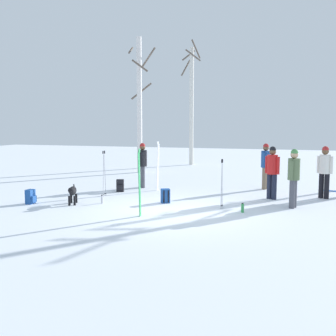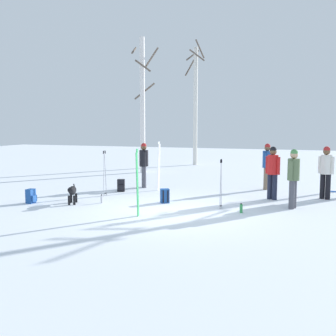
{
  "view_description": "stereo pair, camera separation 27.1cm",
  "coord_description": "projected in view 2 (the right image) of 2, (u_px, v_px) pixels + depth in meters",
  "views": [
    {
      "loc": [
        3.39,
        -10.33,
        2.4
      ],
      "look_at": [
        -0.73,
        1.87,
        1.0
      ],
      "focal_mm": 42.45,
      "sensor_mm": 36.0,
      "label": 1
    },
    {
      "loc": [
        3.65,
        -10.24,
        2.4
      ],
      "look_at": [
        -0.73,
        1.87,
        1.0
      ],
      "focal_mm": 42.45,
      "sensor_mm": 36.0,
      "label": 2
    }
  ],
  "objects": [
    {
      "name": "birch_tree_1",
      "position": [
        195.0,
        103.0,
        23.67
      ],
      "size": [
        1.25,
        1.26,
        7.32
      ],
      "color": "silver",
      "rests_on": "ground_plane"
    },
    {
      "name": "person_1",
      "position": [
        326.0,
        169.0,
        12.81
      ],
      "size": [
        0.48,
        0.34,
        1.72
      ],
      "color": "black",
      "rests_on": "ground_plane"
    },
    {
      "name": "ski_pair_planted_1",
      "position": [
        159.0,
        166.0,
        14.59
      ],
      "size": [
        0.05,
        0.23,
        1.8
      ],
      "color": "white",
      "rests_on": "ground_plane"
    },
    {
      "name": "person_3",
      "position": [
        267.0,
        163.0,
        14.74
      ],
      "size": [
        0.34,
        0.5,
        1.72
      ],
      "color": "#72604C",
      "rests_on": "ground_plane"
    },
    {
      "name": "ground_plane",
      "position": [
        170.0,
        211.0,
        11.06
      ],
      "size": [
        60.0,
        60.0,
        0.0
      ],
      "primitive_type": "plane",
      "color": "white"
    },
    {
      "name": "backpack_2",
      "position": [
        165.0,
        196.0,
        12.26
      ],
      "size": [
        0.33,
        0.34,
        0.44
      ],
      "color": "#1E4C99",
      "rests_on": "ground_plane"
    },
    {
      "name": "backpack_1",
      "position": [
        121.0,
        186.0,
        14.38
      ],
      "size": [
        0.31,
        0.33,
        0.44
      ],
      "color": "black",
      "rests_on": "ground_plane"
    },
    {
      "name": "ski_poles_1",
      "position": [
        221.0,
        182.0,
        11.41
      ],
      "size": [
        0.07,
        0.2,
        1.42
      ],
      "color": "#B2B2BC",
      "rests_on": "ground_plane"
    },
    {
      "name": "ski_poles_0",
      "position": [
        105.0,
        172.0,
        13.42
      ],
      "size": [
        0.07,
        0.22,
        1.54
      ],
      "color": "#B2B2BC",
      "rests_on": "ground_plane"
    },
    {
      "name": "birch_tree_0",
      "position": [
        143.0,
        103.0,
        19.87
      ],
      "size": [
        1.46,
        1.39,
        6.71
      ],
      "color": "silver",
      "rests_on": "ground_plane"
    },
    {
      "name": "backpack_0",
      "position": [
        31.0,
        196.0,
        12.2
      ],
      "size": [
        0.29,
        0.26,
        0.44
      ],
      "color": "#1E4C99",
      "rests_on": "ground_plane"
    },
    {
      "name": "dog",
      "position": [
        72.0,
        191.0,
        12.07
      ],
      "size": [
        0.45,
        0.84,
        0.57
      ],
      "color": "black",
      "rests_on": "ground_plane"
    },
    {
      "name": "person_4",
      "position": [
        144.0,
        162.0,
        15.22
      ],
      "size": [
        0.34,
        0.47,
        1.72
      ],
      "color": "#4C4C56",
      "rests_on": "ground_plane"
    },
    {
      "name": "water_bottle_0",
      "position": [
        241.0,
        208.0,
        10.86
      ],
      "size": [
        0.08,
        0.08,
        0.27
      ],
      "color": "green",
      "rests_on": "ground_plane"
    },
    {
      "name": "person_0",
      "position": [
        293.0,
        175.0,
        11.36
      ],
      "size": [
        0.34,
        0.5,
        1.72
      ],
      "color": "#4C4C56",
      "rests_on": "ground_plane"
    },
    {
      "name": "ski_pair_planted_0",
      "position": [
        137.0,
        183.0,
        10.35
      ],
      "size": [
        0.05,
        0.24,
        1.79
      ],
      "color": "green",
      "rests_on": "ground_plane"
    },
    {
      "name": "water_bottle_1",
      "position": [
        102.0,
        199.0,
        12.23
      ],
      "size": [
        0.06,
        0.06,
        0.26
      ],
      "color": "silver",
      "rests_on": "ground_plane"
    },
    {
      "name": "person_2",
      "position": [
        273.0,
        169.0,
        12.73
      ],
      "size": [
        0.47,
        0.34,
        1.72
      ],
      "color": "#1E2338",
      "rests_on": "ground_plane"
    }
  ]
}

